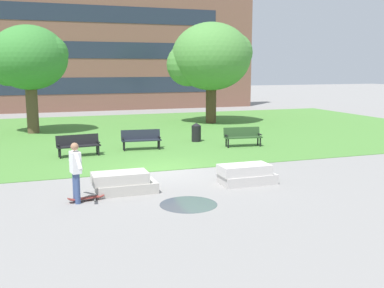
# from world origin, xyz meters

# --- Properties ---
(ground_plane) EXTENTS (140.00, 140.00, 0.00)m
(ground_plane) POSITION_xyz_m (0.00, 0.00, 0.00)
(ground_plane) COLOR gray
(grass_lawn) EXTENTS (40.00, 20.00, 0.02)m
(grass_lawn) POSITION_xyz_m (0.00, 10.00, 0.01)
(grass_lawn) COLOR #4C8438
(grass_lawn) RESTS_ON ground
(concrete_block_center) EXTENTS (1.93, 0.90, 0.64)m
(concrete_block_center) POSITION_xyz_m (-1.91, -2.37, 0.31)
(concrete_block_center) COLOR #B2ADA3
(concrete_block_center) RESTS_ON ground
(concrete_block_left) EXTENTS (1.84, 0.90, 0.64)m
(concrete_block_left) POSITION_xyz_m (2.06, -2.61, 0.31)
(concrete_block_left) COLOR #BCB7B2
(concrete_block_left) RESTS_ON ground
(person_skateboarder) EXTENTS (0.31, 1.41, 1.71)m
(person_skateboarder) POSITION_xyz_m (-3.34, -2.95, 0.97)
(person_skateboarder) COLOR #384C7A
(person_skateboarder) RESTS_ON ground
(skateboard) EXTENTS (1.04, 0.35, 0.14)m
(skateboard) POSITION_xyz_m (-3.08, -2.86, 0.09)
(skateboard) COLOR maroon
(skateboard) RESTS_ON ground
(puddle) EXTENTS (1.61, 1.61, 0.01)m
(puddle) POSITION_xyz_m (-0.43, -4.13, 0.00)
(puddle) COLOR #47515B
(puddle) RESTS_ON ground
(park_bench_near_right) EXTENTS (1.84, 0.71, 0.90)m
(park_bench_near_right) POSITION_xyz_m (-2.67, 3.85, 0.54)
(park_bench_near_right) COLOR black
(park_bench_near_right) RESTS_ON grass_lawn
(park_bench_far_left) EXTENTS (1.85, 0.72, 0.90)m
(park_bench_far_left) POSITION_xyz_m (4.97, 3.73, 0.54)
(park_bench_far_left) COLOR #284723
(park_bench_far_left) RESTS_ON grass_lawn
(park_bench_far_right) EXTENTS (1.84, 0.69, 0.90)m
(park_bench_far_right) POSITION_xyz_m (0.20, 4.49, 0.54)
(park_bench_far_right) COLOR #1E232D
(park_bench_far_right) RESTS_ON grass_lawn
(tree_far_right) EXTENTS (4.45, 4.24, 6.07)m
(tree_far_right) POSITION_xyz_m (-4.53, 11.72, 4.21)
(tree_far_right) COLOR brown
(tree_far_right) RESTS_ON grass_lawn
(tree_near_left) EXTENTS (5.52, 5.26, 6.67)m
(tree_near_left) POSITION_xyz_m (6.85, 12.77, 4.38)
(tree_near_left) COLOR #4C3823
(tree_near_left) RESTS_ON grass_lawn
(trash_bin) EXTENTS (0.49, 0.49, 0.96)m
(trash_bin) POSITION_xyz_m (3.36, 5.79, 0.50)
(trash_bin) COLOR black
(trash_bin) RESTS_ON grass_lawn
(building_facade_distant) EXTENTS (30.00, 1.03, 12.30)m
(building_facade_distant) POSITION_xyz_m (0.53, 24.50, 6.15)
(building_facade_distant) COLOR brown
(building_facade_distant) RESTS_ON ground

